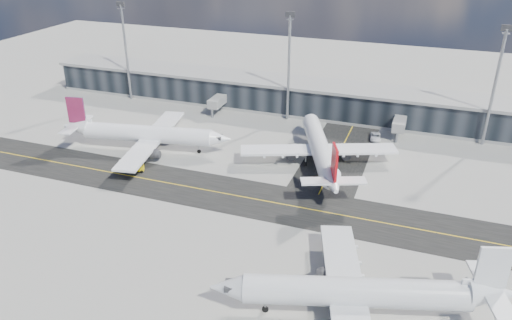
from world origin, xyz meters
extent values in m
plane|color=gray|center=(0.00, 0.00, 0.00)|extent=(300.00, 300.00, 0.00)
cube|color=black|center=(0.00, 4.00, 0.01)|extent=(180.00, 14.00, 0.02)
cube|color=black|center=(18.00, 35.00, 0.01)|extent=(14.00, 50.00, 0.02)
cube|color=yellow|center=(0.00, 4.00, 0.03)|extent=(180.00, 0.25, 0.01)
cube|color=yellow|center=(18.00, 35.00, 0.03)|extent=(0.25, 50.00, 0.01)
cube|color=black|center=(0.00, 55.00, 4.00)|extent=(150.00, 12.00, 8.00)
cube|color=gray|center=(0.00, 55.00, 8.40)|extent=(152.00, 13.00, 0.80)
cube|color=gray|center=(0.00, 55.00, 0.40)|extent=(150.00, 12.20, 0.80)
cube|color=gray|center=(-20.00, 47.00, 3.50)|extent=(3.00, 10.00, 2.40)
cylinder|color=gray|center=(-20.00, 42.00, 1.20)|extent=(0.60, 0.60, 2.40)
cube|color=gray|center=(30.00, 47.00, 3.50)|extent=(3.00, 10.00, 2.40)
cylinder|color=gray|center=(30.00, 42.00, 1.20)|extent=(0.60, 0.60, 2.40)
cylinder|color=gray|center=(-50.00, 48.00, 14.00)|extent=(0.70, 0.70, 28.00)
cube|color=#2D2D30|center=(-50.00, 48.00, 28.20)|extent=(2.50, 0.50, 1.40)
cylinder|color=gray|center=(0.00, 48.00, 14.00)|extent=(0.70, 0.70, 28.00)
cube|color=#2D2D30|center=(0.00, 48.00, 28.20)|extent=(2.50, 0.50, 1.40)
cylinder|color=gray|center=(50.00, 48.00, 14.00)|extent=(0.70, 0.70, 28.00)
cube|color=#2D2D30|center=(50.00, 48.00, 28.20)|extent=(2.50, 0.50, 1.40)
cylinder|color=white|center=(-25.31, 17.30, 4.10)|extent=(31.01, 9.70, 4.10)
cone|color=white|center=(-8.16, 20.51, 4.10)|extent=(5.80, 4.98, 4.10)
cone|color=white|center=(-42.95, 13.99, 4.72)|extent=(6.81, 5.17, 4.10)
cube|color=white|center=(-24.30, 17.48, 3.08)|extent=(11.46, 35.23, 0.51)
cylinder|color=#2D2D30|center=(-24.42, 23.72, 1.95)|extent=(4.67, 3.11, 2.36)
cylinder|color=#2D2D30|center=(-22.16, 11.62, 1.95)|extent=(4.67, 3.11, 2.36)
cube|color=silver|center=(-24.42, 23.72, 2.77)|extent=(2.09, 0.78, 0.82)
cube|color=silver|center=(-22.16, 11.62, 2.77)|extent=(2.09, 0.78, 0.82)
cube|color=#641B47|center=(-42.45, 14.08, 9.03)|extent=(4.32, 1.25, 6.36)
cube|color=white|center=(-42.95, 13.99, 5.34)|extent=(5.09, 12.63, 0.36)
cube|color=#2D2D30|center=(-8.67, 20.41, 4.51)|extent=(2.43, 2.60, 0.72)
cylinder|color=gray|center=(-13.21, 19.56, 1.23)|extent=(0.29, 0.29, 2.05)
cylinder|color=black|center=(-13.21, 19.56, 0.46)|extent=(0.97, 0.52, 0.92)
cylinder|color=black|center=(-26.88, 20.13, 0.56)|extent=(1.20, 0.71, 1.13)
cylinder|color=black|center=(-25.75, 14.08, 0.56)|extent=(1.20, 0.71, 1.13)
cylinder|color=white|center=(14.71, 23.64, 4.13)|extent=(15.26, 30.34, 4.13)
cone|color=white|center=(8.24, 39.97, 4.13)|extent=(5.75, 6.33, 4.13)
cone|color=white|center=(21.37, 6.82, 4.75)|extent=(6.13, 7.29, 4.13)
cube|color=white|center=(14.33, 24.60, 3.10)|extent=(34.56, 17.74, 0.52)
cylinder|color=#2D2D30|center=(8.19, 23.27, 1.96)|extent=(3.81, 4.91, 2.38)
cylinder|color=#2D2D30|center=(19.72, 27.84, 1.96)|extent=(3.81, 4.91, 2.38)
cube|color=silver|center=(8.19, 23.27, 2.79)|extent=(1.15, 2.07, 0.83)
cube|color=silver|center=(19.72, 27.84, 2.79)|extent=(1.15, 2.07, 0.83)
cube|color=red|center=(21.18, 7.30, 9.09)|extent=(2.03, 4.21, 6.41)
cube|color=white|center=(21.37, 6.82, 5.37)|extent=(12.59, 7.26, 0.36)
cube|color=#2D2D30|center=(8.43, 39.49, 4.55)|extent=(2.87, 2.76, 0.72)
cylinder|color=gray|center=(10.15, 35.16, 1.24)|extent=(0.32, 0.32, 2.07)
cylinder|color=black|center=(10.15, 35.16, 0.46)|extent=(0.68, 1.00, 0.93)
cylinder|color=black|center=(12.21, 21.53, 0.57)|extent=(0.90, 1.25, 1.14)
cylinder|color=black|center=(17.98, 23.82, 0.57)|extent=(0.90, 1.25, 1.14)
cylinder|color=silver|center=(30.50, -21.39, 4.11)|extent=(30.69, 12.88, 4.11)
cone|color=silver|center=(13.78, -26.46, 4.11)|extent=(6.11, 5.42, 4.11)
cone|color=silver|center=(47.71, -16.17, 4.73)|extent=(7.09, 5.72, 4.11)
cube|color=silver|center=(29.52, -21.69, 3.08)|extent=(15.06, 34.92, 0.51)
cylinder|color=#2D2D30|center=(26.74, -16.09, 1.95)|extent=(4.82, 3.51, 2.36)
cube|color=silver|center=(26.74, -16.09, 2.77)|extent=(2.09, 0.99, 0.82)
cube|color=silver|center=(47.22, -16.32, 9.04)|extent=(4.26, 1.70, 6.37)
cube|color=silver|center=(47.71, -16.17, 5.34)|extent=(6.33, 12.63, 0.36)
cube|color=#2D2D30|center=(14.28, -26.31, 4.52)|extent=(2.62, 2.76, 0.72)
cylinder|color=gray|center=(18.70, -24.97, 1.23)|extent=(0.31, 0.31, 2.06)
cylinder|color=black|center=(18.70, -24.97, 0.46)|extent=(0.99, 0.61, 0.92)
cylinder|color=black|center=(30.59, -18.15, 0.57)|extent=(1.23, 0.82, 1.13)
cube|color=#DFBD0B|center=(-21.66, 6.18, 0.74)|extent=(3.25, 2.52, 0.69)
cube|color=#DFBD0B|center=(-20.87, 6.56, 1.38)|extent=(1.53, 1.62, 0.88)
cube|color=black|center=(-20.87, 6.56, 1.72)|extent=(1.42, 1.53, 0.25)
cylinder|color=black|center=(-21.06, 7.18, 0.34)|extent=(0.73, 0.52, 0.69)
cylinder|color=black|center=(-20.50, 6.03, 0.34)|extent=(0.73, 0.52, 0.69)
cylinder|color=black|center=(-22.83, 6.33, 0.34)|extent=(0.73, 0.52, 0.69)
cylinder|color=black|center=(-22.27, 5.18, 0.34)|extent=(0.73, 0.52, 0.69)
imported|color=white|center=(24.89, 41.94, 0.75)|extent=(3.20, 5.67, 1.49)
camera|label=1|loc=(35.91, -76.17, 50.29)|focal=35.00mm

